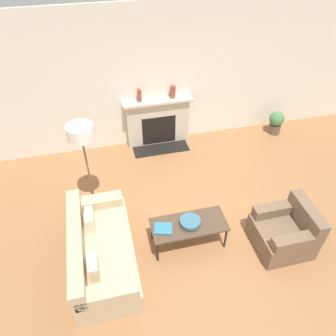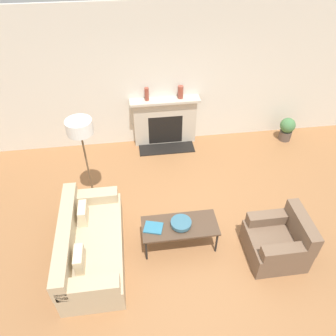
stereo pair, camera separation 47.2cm
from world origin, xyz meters
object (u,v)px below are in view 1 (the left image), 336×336
(floor_lamp, at_px, (82,140))
(bowl, at_px, (190,222))
(book, at_px, (163,228))
(fireplace, at_px, (158,122))
(coffee_table, at_px, (189,225))
(mantel_vase_center_left, at_px, (173,92))
(armchair_near, at_px, (285,232))
(mantel_vase_left, at_px, (139,95))
(potted_plant, at_px, (276,122))
(couch, at_px, (100,252))

(floor_lamp, bearing_deg, bowl, -40.26)
(book, bearing_deg, fireplace, 95.53)
(coffee_table, xyz_separation_m, mantel_vase_center_left, (0.45, 2.79, 0.77))
(armchair_near, xyz_separation_m, mantel_vase_left, (-1.68, 3.17, 0.90))
(mantel_vase_left, xyz_separation_m, mantel_vase_center_left, (0.69, 0.00, -0.00))
(floor_lamp, bearing_deg, mantel_vase_left, 54.53)
(coffee_table, bearing_deg, potted_plant, 41.82)
(couch, relative_size, coffee_table, 1.58)
(couch, height_order, book, couch)
(armchair_near, height_order, floor_lamp, floor_lamp)
(armchair_near, bearing_deg, potted_plant, 154.77)
(fireplace, xyz_separation_m, mantel_vase_left, (-0.36, 0.02, 0.68))
(couch, xyz_separation_m, floor_lamp, (-0.02, 1.24, 1.14))
(book, distance_m, floor_lamp, 1.82)
(fireplace, xyz_separation_m, coffee_table, (-0.13, -2.78, -0.10))
(potted_plant, bearing_deg, mantel_vase_left, 174.77)
(floor_lamp, xyz_separation_m, mantel_vase_left, (1.15, 1.61, -0.24))
(fireplace, height_order, book, fireplace)
(mantel_vase_center_left, bearing_deg, couch, -122.52)
(book, relative_size, potted_plant, 0.60)
(couch, bearing_deg, armchair_near, -96.50)
(coffee_table, relative_size, mantel_vase_left, 4.29)
(armchair_near, xyz_separation_m, floor_lamp, (-2.83, 1.56, 1.14))
(armchair_near, relative_size, bowl, 2.60)
(fireplace, relative_size, bowl, 4.58)
(couch, distance_m, mantel_vase_left, 3.20)
(coffee_table, relative_size, bowl, 3.67)
(mantel_vase_center_left, bearing_deg, armchair_near, -72.55)
(fireplace, height_order, mantel_vase_center_left, mantel_vase_center_left)
(fireplace, height_order, potted_plant, fireplace)
(couch, height_order, armchair_near, armchair_near)
(coffee_table, xyz_separation_m, book, (-0.40, -0.00, 0.05))
(bowl, bearing_deg, potted_plant, 42.01)
(book, height_order, mantel_vase_center_left, mantel_vase_center_left)
(coffee_table, bearing_deg, couch, -177.57)
(coffee_table, bearing_deg, mantel_vase_left, 94.81)
(mantel_vase_center_left, bearing_deg, floor_lamp, -138.69)
(fireplace, xyz_separation_m, mantel_vase_center_left, (0.32, 0.02, 0.67))
(floor_lamp, bearing_deg, book, -50.38)
(coffee_table, relative_size, mantel_vase_center_left, 4.41)
(coffee_table, height_order, bowl, bowl)
(fireplace, distance_m, potted_plant, 2.71)
(couch, height_order, bowl, couch)
(coffee_table, height_order, book, book)
(potted_plant, bearing_deg, coffee_table, -138.18)
(fireplace, xyz_separation_m, book, (-0.53, -2.78, -0.05))
(fireplace, relative_size, potted_plant, 2.70)
(armchair_near, bearing_deg, bowl, -104.74)
(armchair_near, distance_m, bowl, 1.49)
(potted_plant, bearing_deg, book, -141.92)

